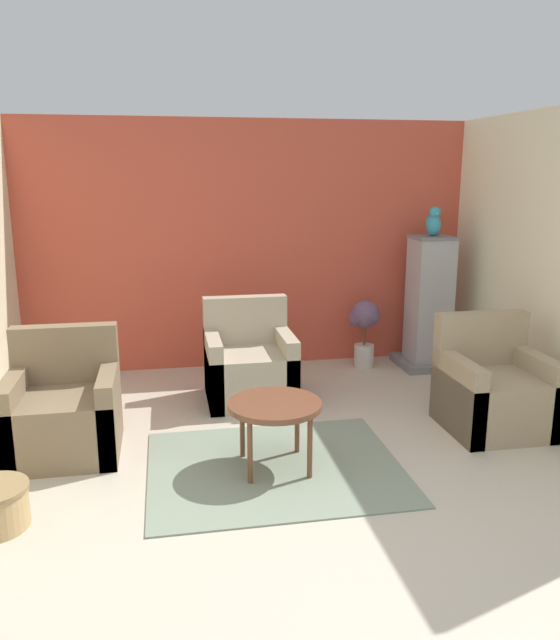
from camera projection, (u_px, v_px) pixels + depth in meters
name	position (u px, v px, depth m)	size (l,w,h in m)	color
ground_plane	(337.00, 548.00, 3.41)	(20.00, 20.00, 0.00)	beige
wall_back_accent	(249.00, 246.00, 6.41)	(4.68, 0.06, 2.52)	#C64C38
wall_right	(554.00, 264.00, 5.16)	(0.06, 3.42, 2.52)	beige
area_rug	(275.00, 467.00, 4.33)	(1.74, 1.44, 0.01)	gray
coffee_table	(275.00, 409.00, 4.23)	(0.64, 0.64, 0.49)	brown
armchair_left	(64.00, 413.00, 4.51)	(0.77, 0.73, 0.89)	#7A664C
armchair_right	(494.00, 392.00, 4.94)	(0.77, 0.73, 0.89)	#9E896B
armchair_middle	(249.00, 367.00, 5.59)	(0.77, 0.73, 0.89)	tan
birdcage	(429.00, 306.00, 6.47)	(0.60, 0.60, 1.37)	slate
parrot	(433.00, 222.00, 6.28)	(0.14, 0.25, 0.30)	teal
potted_plant	(365.00, 325.00, 6.48)	(0.32, 0.29, 0.71)	beige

